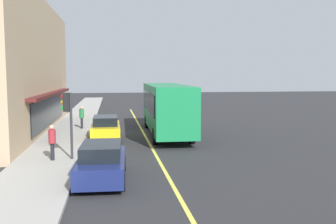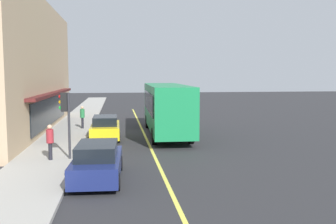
{
  "view_description": "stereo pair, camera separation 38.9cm",
  "coord_description": "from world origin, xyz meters",
  "px_view_note": "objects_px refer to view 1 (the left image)",
  "views": [
    {
      "loc": [
        -26.82,
        2.26,
        4.2
      ],
      "look_at": [
        -1.44,
        -1.64,
        1.6
      ],
      "focal_mm": 39.47,
      "sensor_mm": 36.0,
      "label": 1
    },
    {
      "loc": [
        -26.87,
        1.88,
        4.2
      ],
      "look_at": [
        -1.44,
        -1.64,
        1.6
      ],
      "focal_mm": 39.47,
      "sensor_mm": 36.0,
      "label": 2
    }
  ],
  "objects_px": {
    "bus": "(166,106)",
    "traffic_light": "(67,110)",
    "car_navy": "(102,162)",
    "pedestrian_near_storefront": "(52,139)",
    "car_yellow": "(106,128)",
    "pedestrian_by_curb": "(82,115)"
  },
  "relations": [
    {
      "from": "bus",
      "to": "traffic_light",
      "type": "relative_size",
      "value": 3.5
    },
    {
      "from": "car_navy",
      "to": "pedestrian_near_storefront",
      "type": "relative_size",
      "value": 2.58
    },
    {
      "from": "traffic_light",
      "to": "pedestrian_near_storefront",
      "type": "relative_size",
      "value": 1.89
    },
    {
      "from": "traffic_light",
      "to": "car_yellow",
      "type": "distance_m",
      "value": 6.63
    },
    {
      "from": "car_navy",
      "to": "bus",
      "type": "bearing_deg",
      "value": -21.25
    },
    {
      "from": "traffic_light",
      "to": "pedestrian_near_storefront",
      "type": "bearing_deg",
      "value": 99.92
    },
    {
      "from": "traffic_light",
      "to": "car_navy",
      "type": "xyz_separation_m",
      "value": [
        -3.42,
        -1.66,
        -1.79
      ]
    },
    {
      "from": "traffic_light",
      "to": "car_navy",
      "type": "relative_size",
      "value": 0.73
    },
    {
      "from": "car_yellow",
      "to": "bus",
      "type": "bearing_deg",
      "value": -73.34
    },
    {
      "from": "traffic_light",
      "to": "pedestrian_by_curb",
      "type": "height_order",
      "value": "traffic_light"
    },
    {
      "from": "pedestrian_by_curb",
      "to": "pedestrian_near_storefront",
      "type": "distance_m",
      "value": 10.43
    },
    {
      "from": "bus",
      "to": "pedestrian_near_storefront",
      "type": "xyz_separation_m",
      "value": [
        -7.54,
        6.6,
        -0.82
      ]
    },
    {
      "from": "traffic_light",
      "to": "pedestrian_by_curb",
      "type": "relative_size",
      "value": 1.89
    },
    {
      "from": "bus",
      "to": "traffic_light",
      "type": "height_order",
      "value": "bus"
    },
    {
      "from": "traffic_light",
      "to": "pedestrian_by_curb",
      "type": "xyz_separation_m",
      "value": [
        10.28,
        0.16,
        -1.37
      ]
    },
    {
      "from": "car_yellow",
      "to": "car_navy",
      "type": "bearing_deg",
      "value": 179.89
    },
    {
      "from": "pedestrian_near_storefront",
      "to": "traffic_light",
      "type": "bearing_deg",
      "value": -80.08
    },
    {
      "from": "bus",
      "to": "car_navy",
      "type": "distance_m",
      "value": 11.69
    },
    {
      "from": "bus",
      "to": "car_yellow",
      "type": "relative_size",
      "value": 2.6
    },
    {
      "from": "car_navy",
      "to": "pedestrian_by_curb",
      "type": "xyz_separation_m",
      "value": [
        13.71,
        1.82,
        0.42
      ]
    },
    {
      "from": "car_yellow",
      "to": "pedestrian_near_storefront",
      "type": "height_order",
      "value": "pedestrian_near_storefront"
    },
    {
      "from": "car_yellow",
      "to": "pedestrian_near_storefront",
      "type": "bearing_deg",
      "value": 159.05
    }
  ]
}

